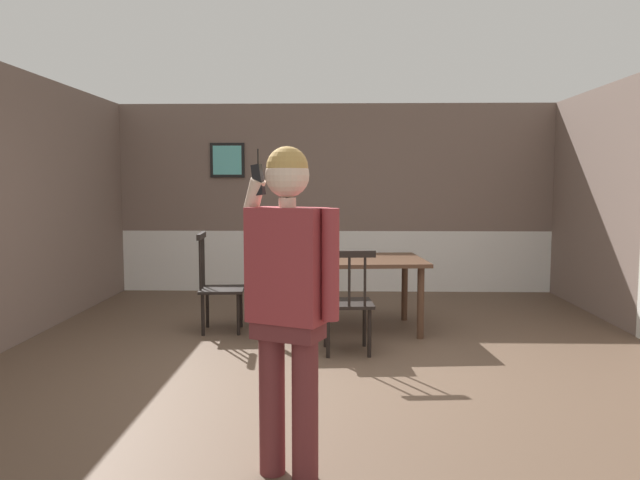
# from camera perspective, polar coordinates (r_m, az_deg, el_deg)

# --- Properties ---
(ground_plane) EXTENTS (8.26, 8.26, 0.00)m
(ground_plane) POSITION_cam_1_polar(r_m,az_deg,el_deg) (5.37, 1.36, -11.69)
(ground_plane) COLOR brown
(room_back_partition) EXTENTS (6.28, 0.17, 2.68)m
(room_back_partition) POSITION_cam_1_polar(r_m,az_deg,el_deg) (8.89, 1.39, 3.55)
(room_back_partition) COLOR #756056
(room_back_partition) RESTS_ON ground_plane
(dining_table) EXTENTS (1.85, 1.18, 0.77)m
(dining_table) POSITION_cam_1_polar(r_m,az_deg,el_deg) (6.55, 1.77, -2.43)
(dining_table) COLOR #4C3323
(dining_table) RESTS_ON ground_plane
(chair_near_window) EXTENTS (0.49, 0.49, 1.05)m
(chair_near_window) POSITION_cam_1_polar(r_m,az_deg,el_deg) (6.60, -9.39, -4.20)
(chair_near_window) COLOR black
(chair_near_window) RESTS_ON ground_plane
(chair_by_doorway) EXTENTS (0.50, 0.50, 0.97)m
(chair_by_doorway) POSITION_cam_1_polar(r_m,az_deg,el_deg) (5.69, 2.54, -5.74)
(chair_by_doorway) COLOR black
(chair_by_doorway) RESTS_ON ground_plane
(person_figure) EXTENTS (0.53, 0.36, 1.76)m
(person_figure) POSITION_cam_1_polar(r_m,az_deg,el_deg) (3.23, -2.89, -4.52)
(person_figure) COLOR brown
(person_figure) RESTS_ON ground_plane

